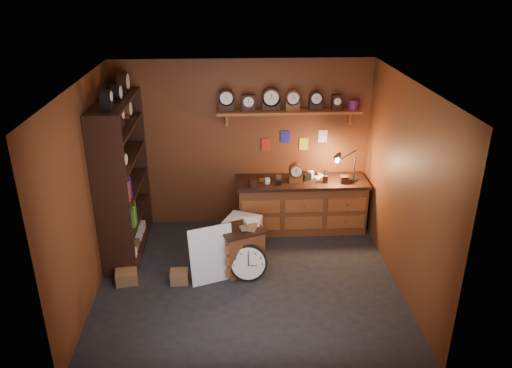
% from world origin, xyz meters
% --- Properties ---
extents(floor, '(4.00, 4.00, 0.00)m').
position_xyz_m(floor, '(0.00, 0.00, 0.00)').
color(floor, black).
rests_on(floor, ground).
extents(room_shell, '(4.02, 3.62, 2.71)m').
position_xyz_m(room_shell, '(0.04, 0.11, 1.72)').
color(room_shell, brown).
rests_on(room_shell, ground).
extents(shelving_unit, '(0.47, 1.60, 2.58)m').
position_xyz_m(shelving_unit, '(-1.79, 0.98, 1.25)').
color(shelving_unit, black).
rests_on(shelving_unit, ground).
extents(workbench, '(2.07, 0.66, 1.36)m').
position_xyz_m(workbench, '(0.92, 1.47, 0.47)').
color(workbench, brown).
rests_on(workbench, ground).
extents(low_cabinet, '(0.71, 0.66, 0.74)m').
position_xyz_m(low_cabinet, '(-0.09, 0.31, 0.36)').
color(low_cabinet, brown).
rests_on(low_cabinet, ground).
extents(big_round_clock, '(0.52, 0.17, 0.52)m').
position_xyz_m(big_round_clock, '(0.00, 0.06, 0.25)').
color(big_round_clock, black).
rests_on(big_round_clock, ground).
extents(white_panel, '(0.63, 0.36, 0.80)m').
position_xyz_m(white_panel, '(-0.49, 0.07, 0.00)').
color(white_panel, silver).
rests_on(white_panel, ground).
extents(mini_fridge, '(0.64, 0.66, 0.50)m').
position_xyz_m(mini_fridge, '(-0.06, 0.86, 0.25)').
color(mini_fridge, silver).
rests_on(mini_fridge, ground).
extents(floor_box_a, '(0.32, 0.28, 0.17)m').
position_xyz_m(floor_box_a, '(-1.65, 0.06, 0.09)').
color(floor_box_a, brown).
rests_on(floor_box_a, ground).
extents(floor_box_b, '(0.22, 0.24, 0.11)m').
position_xyz_m(floor_box_b, '(-0.61, 0.52, 0.05)').
color(floor_box_b, white).
rests_on(floor_box_b, ground).
extents(floor_box_c, '(0.24, 0.21, 0.18)m').
position_xyz_m(floor_box_c, '(-0.93, 0.03, 0.09)').
color(floor_box_c, brown).
rests_on(floor_box_c, ground).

